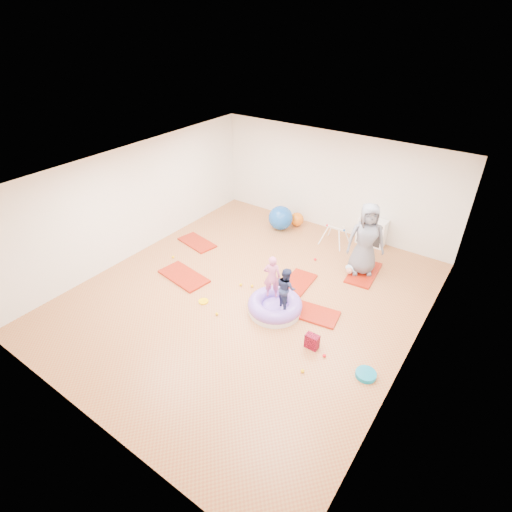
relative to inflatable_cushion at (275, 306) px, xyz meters
The scene contains 19 objects.
room 1.49m from the inflatable_cushion, behind, with size 7.01×8.01×2.81m.
gym_mat_front_left 2.49m from the inflatable_cushion, behind, with size 1.26×0.63×0.05m, color #9F3216.
gym_mat_mid_left 3.53m from the inflatable_cushion, 160.15° to the left, with size 1.10×0.55×0.05m, color #9F3216.
gym_mat_center_back 1.09m from the inflatable_cushion, 95.25° to the left, with size 1.16×0.58×0.05m, color #9F3216.
gym_mat_right 0.77m from the inflatable_cushion, 29.20° to the left, with size 1.16×0.58×0.05m, color #9F3216.
gym_mat_rear_right 2.64m from the inflatable_cushion, 67.57° to the left, with size 1.21×0.60×0.05m, color #9F3216.
inflatable_cushion is the anchor object (origin of this frame).
child_pink 0.71m from the inflatable_cushion, 147.27° to the left, with size 0.36×0.24×0.99m, color #CA5E8E.
child_navy 0.70m from the inflatable_cushion, ahead, with size 0.45×0.35×0.92m, color navy.
adult_caregiver 2.72m from the inflatable_cushion, 69.06° to the left, with size 0.87×0.57×1.79m, color slate.
infant 2.36m from the inflatable_cushion, 71.17° to the left, with size 0.33×0.33×0.19m.
ball_pit_balls 0.45m from the inflatable_cushion, 156.17° to the left, with size 4.85×3.49×0.07m.
exercise_ball_blue 3.76m from the inflatable_cushion, 120.35° to the left, with size 0.70×0.70×0.70m, color #134DA8.
exercise_ball_orange 4.02m from the inflatable_cushion, 113.52° to the left, with size 0.41×0.41×0.41m, color orange.
infant_play_gym 3.35m from the inflatable_cushion, 93.80° to the left, with size 0.67×0.63×0.51m.
cube_shelf 3.96m from the inflatable_cushion, 81.49° to the left, with size 0.74×0.37×0.74m.
balance_disc 2.34m from the inflatable_cushion, 13.90° to the right, with size 0.37×0.37×0.08m, color #09749B.
backpack 1.25m from the inflatable_cushion, 22.94° to the right, with size 0.26×0.16×0.30m, color #BD062D.
yellow_toy 1.60m from the inflatable_cushion, 156.26° to the right, with size 0.22×0.22×0.03m, color #FDC900.
Camera 1 is at (4.25, -5.75, 5.55)m, focal length 28.00 mm.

